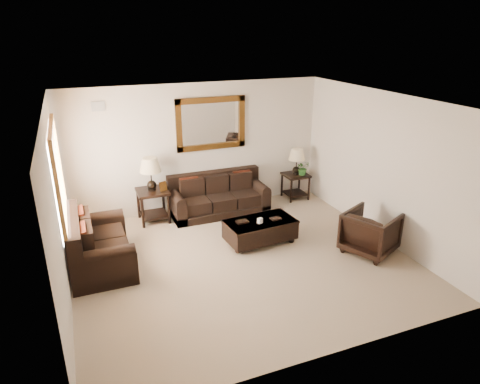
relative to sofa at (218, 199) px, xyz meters
name	(u,v)px	position (x,y,z in m)	size (l,w,h in m)	color
room	(242,186)	(-0.30, -2.10, 1.05)	(5.51, 5.01, 2.71)	gray
window	(59,178)	(-3.00, -1.20, 1.25)	(0.07, 1.96, 1.66)	white
mirror	(211,124)	(0.00, 0.37, 1.55)	(1.50, 0.06, 1.10)	#43260D
air_vent	(98,106)	(-2.20, 0.38, 2.05)	(0.25, 0.02, 0.18)	#999999
sofa	(218,199)	(0.00, 0.00, 0.00)	(2.04, 0.88, 0.84)	black
loveseat	(96,247)	(-2.60, -1.38, 0.04)	(0.98, 1.65, 0.93)	black
end_table_left	(151,180)	(-1.38, 0.06, 0.58)	(0.61, 0.61, 1.35)	black
end_table_right	(296,166)	(1.92, 0.10, 0.47)	(0.54, 0.54, 1.18)	black
coffee_table	(260,229)	(0.26, -1.61, -0.03)	(1.33, 0.79, 0.54)	black
armchair	(370,230)	(1.90, -2.66, 0.12)	(0.82, 0.76, 0.84)	black
potted_plant	(303,169)	(2.04, 0.00, 0.41)	(0.30, 0.33, 0.26)	#24521C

